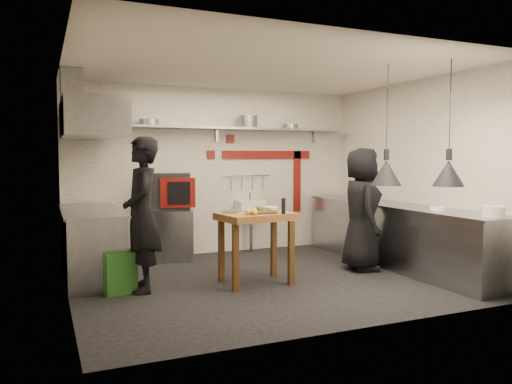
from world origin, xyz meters
name	(u,v)px	position (x,y,z in m)	size (l,w,h in m)	color
floor	(267,279)	(0.00, 0.00, 0.00)	(5.00, 5.00, 0.00)	black
ceiling	(268,68)	(0.00, 0.00, 2.80)	(5.00, 5.00, 0.00)	silver
wall_back	(216,171)	(0.00, 2.10, 1.40)	(5.00, 0.04, 2.80)	silver
wall_front	(361,182)	(0.00, -2.10, 1.40)	(5.00, 0.04, 2.80)	silver
wall_left	(65,178)	(-2.50, 0.00, 1.40)	(0.04, 4.20, 2.80)	silver
wall_right	(417,173)	(2.50, 0.00, 1.40)	(0.04, 4.20, 2.80)	silver
red_band_horiz	(267,155)	(0.95, 2.08, 1.68)	(1.70, 0.02, 0.14)	maroon
red_band_vert	(297,181)	(1.55, 2.08, 1.20)	(0.14, 0.02, 1.10)	maroon
red_tile_a	(230,139)	(0.25, 2.08, 1.95)	(0.14, 0.02, 0.14)	maroon
red_tile_b	(211,155)	(-0.10, 2.08, 1.68)	(0.14, 0.02, 0.14)	maroon
back_shelf	(220,128)	(0.00, 1.92, 2.12)	(4.60, 0.34, 0.04)	gray
shelf_bracket_left	(100,132)	(-1.90, 2.07, 2.02)	(0.04, 0.06, 0.24)	gray
shelf_bracket_mid	(217,134)	(0.00, 2.07, 2.02)	(0.04, 0.06, 0.24)	gray
shelf_bracket_right	(314,136)	(1.90, 2.07, 2.02)	(0.04, 0.06, 0.24)	gray
pan_far_left	(149,122)	(-1.17, 1.92, 2.19)	(0.31, 0.31, 0.09)	gray
pan_mid_left	(149,123)	(-1.18, 1.92, 2.18)	(0.24, 0.24, 0.07)	gray
stock_pot	(248,122)	(0.51, 1.92, 2.24)	(0.32, 0.32, 0.20)	gray
pan_right	(290,126)	(1.32, 1.92, 2.18)	(0.28, 0.28, 0.08)	gray
oven_stand	(174,235)	(-0.83, 1.76, 0.40)	(0.63, 0.57, 0.80)	gray
combi_oven	(172,192)	(-0.85, 1.82, 1.09)	(0.59, 0.55, 0.58)	black
oven_door	(178,193)	(-0.83, 1.51, 1.09)	(0.54, 0.03, 0.46)	maroon
oven_glass	(179,193)	(-0.81, 1.48, 1.09)	(0.34, 0.01, 0.34)	black
hand_sink	(250,207)	(0.55, 1.92, 0.78)	(0.46, 0.34, 0.22)	white
sink_tap	(250,196)	(0.55, 1.92, 0.96)	(0.03, 0.03, 0.14)	gray
sink_drain	(251,232)	(0.55, 1.88, 0.34)	(0.06, 0.06, 0.66)	gray
utensil_rail	(247,175)	(0.55, 2.06, 1.32)	(0.02, 0.02, 0.90)	gray
counter_right	(397,236)	(2.15, 0.00, 0.45)	(0.70, 3.80, 0.90)	gray
counter_right_top	(398,205)	(2.15, 0.00, 0.92)	(0.76, 3.90, 0.03)	gray
plate_stack	(494,212)	(2.12, -1.75, 1.00)	(0.27, 0.27, 0.13)	white
small_bowl_right	(438,208)	(2.10, -0.87, 0.96)	(0.20, 0.20, 0.05)	white
counter_left	(91,245)	(-2.15, 1.05, 0.45)	(0.70, 1.90, 0.90)	gray
counter_left_top	(91,211)	(-2.15, 1.05, 0.92)	(0.76, 2.00, 0.03)	gray
extractor_hood	(92,119)	(-2.10, 1.05, 2.15)	(0.78, 1.60, 0.50)	gray
hood_duct	(72,87)	(-2.35, 1.05, 2.55)	(0.28, 0.28, 0.50)	gray
green_bin	(118,272)	(-1.93, 0.14, 0.25)	(0.37, 0.37, 0.50)	#1F531A
prep_table	(256,248)	(-0.23, -0.13, 0.46)	(0.92, 0.64, 0.92)	brown
cutting_board	(262,212)	(-0.17, -0.21, 0.93)	(0.33, 0.23, 0.03)	#4C3015
pepper_mill	(283,206)	(0.05, -0.37, 1.02)	(0.05, 0.05, 0.20)	black
lemon_a	(248,212)	(-0.40, -0.29, 0.96)	(0.08, 0.08, 0.08)	yellow
lemon_b	(255,212)	(-0.33, -0.34, 0.96)	(0.08, 0.08, 0.08)	yellow
veg_ball	(260,208)	(-0.13, -0.05, 0.97)	(0.11, 0.11, 0.11)	#4E7D2A
steel_tray	(230,212)	(-0.53, -0.02, 0.94)	(0.19, 0.13, 0.03)	gray
bowl	(271,209)	(0.03, -0.05, 0.95)	(0.20, 0.20, 0.06)	white
heat_lamp_near	(387,125)	(1.26, -0.85, 2.04)	(0.38, 0.38, 1.52)	black
heat_lamp_far	(450,123)	(1.74, -1.42, 2.04)	(0.37, 0.37, 1.51)	black
chef_left	(142,214)	(-1.64, 0.08, 0.94)	(0.69, 0.45, 1.89)	black
chef_right	(362,209)	(1.50, 0.01, 0.89)	(0.87, 0.56, 1.77)	black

